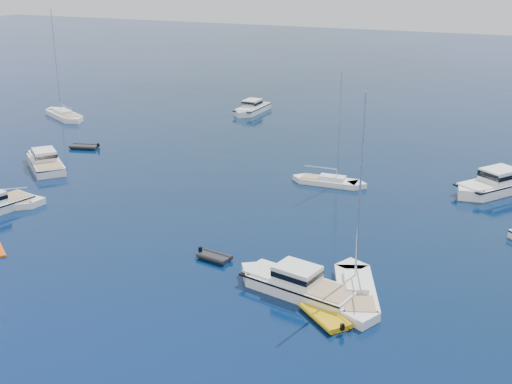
# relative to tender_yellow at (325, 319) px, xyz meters

# --- Properties ---
(ground) EXTENTS (400.00, 400.00, 0.00)m
(ground) POSITION_rel_tender_yellow_xyz_m (-11.61, -9.31, 0.00)
(ground) COLOR navy
(ground) RESTS_ON ground
(motor_cruiser_centre) EXTENTS (10.33, 4.88, 2.61)m
(motor_cruiser_centre) POSITION_rel_tender_yellow_xyz_m (-3.24, 2.69, 0.00)
(motor_cruiser_centre) COLOR silver
(motor_cruiser_centre) RESTS_ON ground
(motor_cruiser_far_l) EXTENTS (10.00, 8.93, 2.71)m
(motor_cruiser_far_l) POSITION_rel_tender_yellow_xyz_m (-40.42, 18.43, 0.00)
(motor_cruiser_far_l) COLOR white
(motor_cruiser_far_l) RESTS_ON ground
(motor_cruiser_distant) EXTENTS (9.46, 11.57, 3.04)m
(motor_cruiser_distant) POSITION_rel_tender_yellow_xyz_m (7.56, 31.60, 0.00)
(motor_cruiser_distant) COLOR white
(motor_cruiser_distant) RESTS_ON ground
(motor_cruiser_horizon) EXTENTS (2.98, 9.73, 2.55)m
(motor_cruiser_horizon) POSITION_rel_tender_yellow_xyz_m (-31.16, 54.45, 0.00)
(motor_cruiser_horizon) COLOR silver
(motor_cruiser_horizon) RESTS_ON ground
(sailboat_mid_r) EXTENTS (6.20, 10.39, 14.90)m
(sailboat_mid_r) POSITION_rel_tender_yellow_xyz_m (0.90, 4.02, 0.00)
(sailboat_mid_r) COLOR white
(sailboat_mid_r) RESTS_ON ground
(sailboat_centre) EXTENTS (8.61, 2.71, 12.48)m
(sailboat_centre) POSITION_rel_tender_yellow_xyz_m (-8.79, 26.42, 0.00)
(sailboat_centre) COLOR white
(sailboat_centre) RESTS_ON ground
(sailboat_far_l) EXTENTS (11.21, 7.76, 16.38)m
(sailboat_far_l) POSITION_rel_tender_yellow_xyz_m (-55.44, 39.21, 0.00)
(sailboat_far_l) COLOR silver
(sailboat_far_l) RESTS_ON ground
(tender_yellow) EXTENTS (4.61, 4.32, 0.95)m
(tender_yellow) POSITION_rel_tender_yellow_xyz_m (0.00, 0.00, 0.00)
(tender_yellow) COLOR #D09F0C
(tender_yellow) RESTS_ON ground
(tender_grey_near) EXTENTS (3.04, 2.04, 0.95)m
(tender_grey_near) POSITION_rel_tender_yellow_xyz_m (-10.97, 4.92, 0.00)
(tender_grey_near) COLOR black
(tender_grey_near) RESTS_ON ground
(tender_grey_far) EXTENTS (4.12, 2.97, 0.95)m
(tender_grey_far) POSITION_rel_tender_yellow_xyz_m (-41.48, 26.70, 0.00)
(tender_grey_far) COLOR black
(tender_grey_far) RESTS_ON ground
(kayak_orange) EXTENTS (2.88, 2.29, 0.30)m
(kayak_orange) POSITION_rel_tender_yellow_xyz_m (-27.77, -0.95, 0.00)
(kayak_orange) COLOR #D34E09
(kayak_orange) RESTS_ON ground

